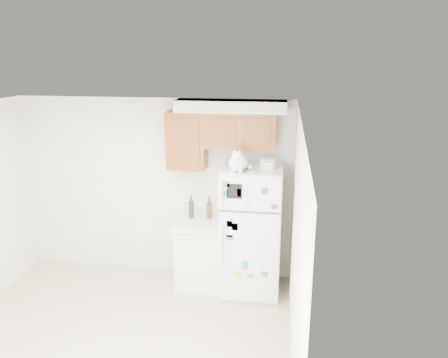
% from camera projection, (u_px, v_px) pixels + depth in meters
% --- Properties ---
extents(room_shell, '(3.84, 4.04, 2.52)m').
position_uv_depth(room_shell, '(115.00, 200.00, 4.30)').
color(room_shell, white).
rests_on(room_shell, ground_plane).
extents(refrigerator, '(0.76, 0.78, 1.70)m').
position_uv_depth(refrigerator, '(251.00, 231.00, 5.65)').
color(refrigerator, silver).
rests_on(refrigerator, ground_plane).
extents(base_counter, '(0.64, 0.64, 0.92)m').
position_uv_depth(base_counter, '(201.00, 252.00, 5.93)').
color(base_counter, white).
rests_on(base_counter, ground_plane).
extents(cat, '(0.28, 0.42, 0.29)m').
position_uv_depth(cat, '(238.00, 162.00, 5.22)').
color(cat, white).
rests_on(cat, refrigerator).
extents(storage_box_back, '(0.18, 0.13, 0.10)m').
position_uv_depth(storage_box_back, '(267.00, 162.00, 5.45)').
color(storage_box_back, white).
rests_on(storage_box_back, refrigerator).
extents(storage_box_front, '(0.18, 0.15, 0.09)m').
position_uv_depth(storage_box_front, '(269.00, 165.00, 5.35)').
color(storage_box_front, white).
rests_on(storage_box_front, refrigerator).
extents(bottle_green, '(0.07, 0.07, 0.31)m').
position_uv_depth(bottle_green, '(191.00, 207.00, 5.88)').
color(bottle_green, '#19381E').
rests_on(bottle_green, base_counter).
extents(bottle_amber, '(0.07, 0.07, 0.30)m').
position_uv_depth(bottle_amber, '(209.00, 207.00, 5.86)').
color(bottle_amber, '#593814').
rests_on(bottle_amber, base_counter).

